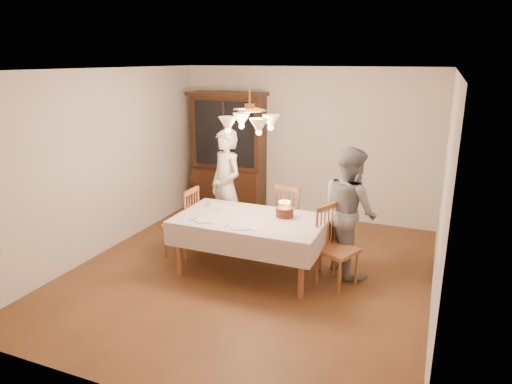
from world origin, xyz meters
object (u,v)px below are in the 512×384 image
at_px(dining_table, 250,223).
at_px(birthday_cake, 284,213).
at_px(elderly_woman, 226,188).
at_px(china_hutch, 229,155).
at_px(chair_far_side, 293,220).

distance_m(dining_table, birthday_cake, 0.46).
bearing_deg(elderly_woman, china_hutch, 147.02).
relative_size(china_hutch, chair_far_side, 2.16).
relative_size(elderly_woman, birthday_cake, 5.83).
height_order(dining_table, birthday_cake, birthday_cake).
distance_m(china_hutch, birthday_cake, 2.74).
xyz_separation_m(dining_table, chair_far_side, (0.28, 0.95, -0.24)).
bearing_deg(dining_table, elderly_woman, 132.12).
bearing_deg(birthday_cake, dining_table, -156.62).
xyz_separation_m(dining_table, birthday_cake, (0.40, 0.17, 0.14)).
bearing_deg(chair_far_side, dining_table, -106.57).
height_order(china_hutch, elderly_woman, china_hutch).
bearing_deg(dining_table, chair_far_side, 73.43).
bearing_deg(china_hutch, dining_table, -58.66).
bearing_deg(china_hutch, elderly_woman, -66.00).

